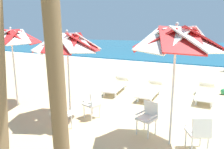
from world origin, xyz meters
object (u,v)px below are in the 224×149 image
at_px(plastic_chair_1, 148,116).
at_px(sun_lounger_0, 205,93).
at_px(plastic_chair_0, 199,132).
at_px(beach_umbrella_0, 176,41).
at_px(plastic_chair_2, 60,113).
at_px(beach_ball, 224,92).
at_px(sun_lounger_1, 150,90).
at_px(sun_lounger_2, 116,85).
at_px(beach_umbrella_1, 67,43).
at_px(beach_umbrella_2, 11,38).
at_px(plastic_chair_3, 93,103).

height_order(plastic_chair_1, sun_lounger_0, plastic_chair_1).
relative_size(plastic_chair_0, plastic_chair_1, 1.00).
distance_m(beach_umbrella_0, plastic_chair_2, 3.50).
xyz_separation_m(plastic_chair_0, beach_ball, (0.41, 5.17, -0.37)).
xyz_separation_m(sun_lounger_1, sun_lounger_2, (-1.58, -0.02, 0.00)).
relative_size(plastic_chair_0, sun_lounger_2, 0.39).
relative_size(beach_umbrella_1, sun_lounger_0, 1.26).
bearing_deg(beach_ball, beach_umbrella_0, -101.50).
height_order(plastic_chair_1, sun_lounger_1, plastic_chair_1).
distance_m(plastic_chair_0, beach_umbrella_1, 4.17).
distance_m(beach_umbrella_0, sun_lounger_1, 4.29).
bearing_deg(sun_lounger_0, beach_umbrella_1, -131.43).
bearing_deg(beach_umbrella_1, sun_lounger_2, 91.59).
distance_m(beach_umbrella_1, beach_umbrella_2, 2.46).
relative_size(beach_umbrella_1, beach_ball, 10.32).
height_order(beach_umbrella_1, beach_ball, beach_umbrella_1).
distance_m(beach_umbrella_2, sun_lounger_1, 5.61).
height_order(beach_umbrella_0, beach_ball, beach_umbrella_0).
bearing_deg(plastic_chair_3, plastic_chair_1, -3.36).
bearing_deg(sun_lounger_0, plastic_chair_0, -86.81).
relative_size(plastic_chair_0, beach_umbrella_1, 0.32).
bearing_deg(plastic_chair_3, plastic_chair_0, -7.44).
bearing_deg(beach_ball, plastic_chair_2, -123.05).
xyz_separation_m(beach_umbrella_0, beach_ball, (1.04, 5.13, -2.35)).
distance_m(beach_umbrella_2, sun_lounger_0, 7.54).
bearing_deg(plastic_chair_1, beach_umbrella_2, -176.67).
bearing_deg(sun_lounger_0, plastic_chair_3, -127.97).
xyz_separation_m(plastic_chair_0, plastic_chair_3, (-3.09, 0.40, 0.00)).
distance_m(sun_lounger_0, sun_lounger_2, 3.69).
distance_m(plastic_chair_3, beach_umbrella_2, 3.69).
bearing_deg(plastic_chair_0, plastic_chair_3, 172.56).
xyz_separation_m(plastic_chair_3, sun_lounger_2, (-0.75, 2.93, -0.22)).
height_order(plastic_chair_1, sun_lounger_2, plastic_chair_1).
bearing_deg(plastic_chair_3, beach_umbrella_2, -172.81).
bearing_deg(beach_umbrella_1, beach_ball, 50.74).
bearing_deg(beach_ball, plastic_chair_1, -109.17).
bearing_deg(beach_umbrella_1, plastic_chair_2, -67.20).
distance_m(sun_lounger_0, sun_lounger_1, 2.15).
distance_m(beach_umbrella_0, beach_umbrella_2, 5.57).
xyz_separation_m(beach_umbrella_1, beach_ball, (4.16, 5.09, -2.19)).
relative_size(plastic_chair_0, plastic_chair_3, 1.00).
bearing_deg(plastic_chair_1, plastic_chair_0, -13.07).
height_order(sun_lounger_0, sun_lounger_2, same).
relative_size(beach_umbrella_1, beach_umbrella_2, 0.96).
xyz_separation_m(beach_umbrella_0, sun_lounger_1, (-1.62, 3.31, -2.20)).
distance_m(beach_umbrella_0, plastic_chair_3, 3.18).
distance_m(beach_umbrella_0, beach_umbrella_1, 3.12).
height_order(sun_lounger_0, sun_lounger_1, same).
relative_size(beach_umbrella_1, sun_lounger_1, 1.25).
bearing_deg(beach_umbrella_2, beach_umbrella_0, 0.36).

